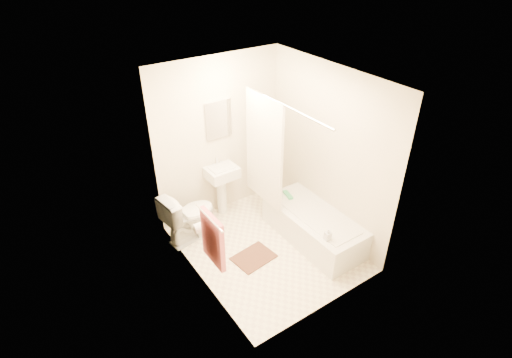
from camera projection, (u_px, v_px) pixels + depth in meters
floor at (266, 248)px, 5.54m from camera, size 2.40×2.40×0.00m
ceiling at (269, 78)px, 4.27m from camera, size 2.40×2.40×0.00m
wall_back at (219, 138)px, 5.75m from camera, size 2.00×0.02×2.40m
wall_left at (194, 200)px, 4.43m from camera, size 0.02×2.40×2.40m
wall_right at (328, 153)px, 5.38m from camera, size 0.02×2.40×2.40m
mirror at (219, 120)px, 5.57m from camera, size 0.40×0.03×0.55m
curtain_rod at (284, 105)px, 4.69m from camera, size 0.03×1.70×0.03m
shower_curtain at (264, 151)px, 5.39m from camera, size 0.04×0.80×1.55m
towel_bar at (209, 218)px, 4.32m from camera, size 0.02×0.60×0.02m
towel at (213, 239)px, 4.51m from camera, size 0.06×0.45×0.66m
toilet_paper at (198, 228)px, 4.81m from camera, size 0.11×0.12×0.12m
toilet at (189, 216)px, 5.54m from camera, size 0.83×0.54×0.76m
sink at (222, 188)px, 6.02m from camera, size 0.46×0.37×0.88m
bathtub at (313, 226)px, 5.60m from camera, size 0.67×1.53×0.43m
bath_mat at (254, 257)px, 5.37m from camera, size 0.58×0.46×0.02m
soap_bottle at (328, 234)px, 4.99m from camera, size 0.08×0.09×0.17m
scrub_brush at (288, 195)px, 5.84m from camera, size 0.11×0.23×0.04m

